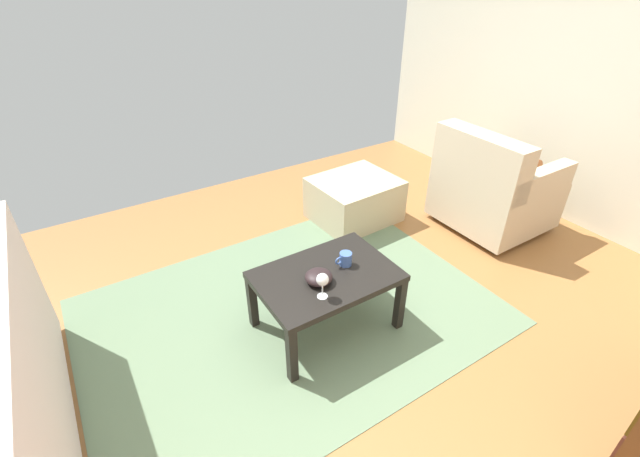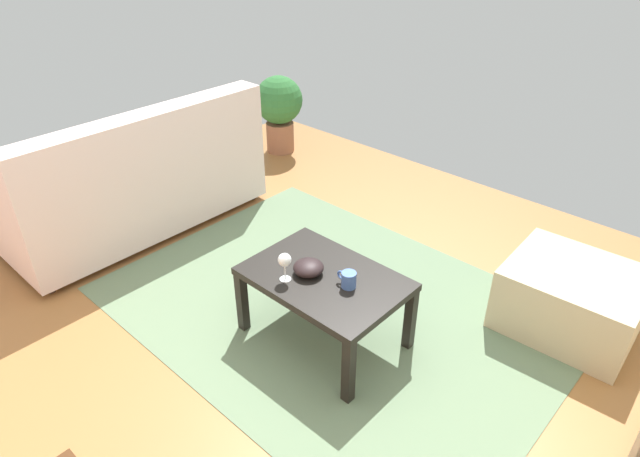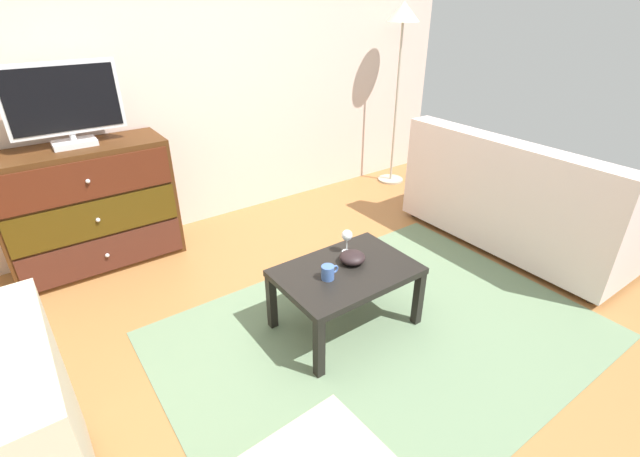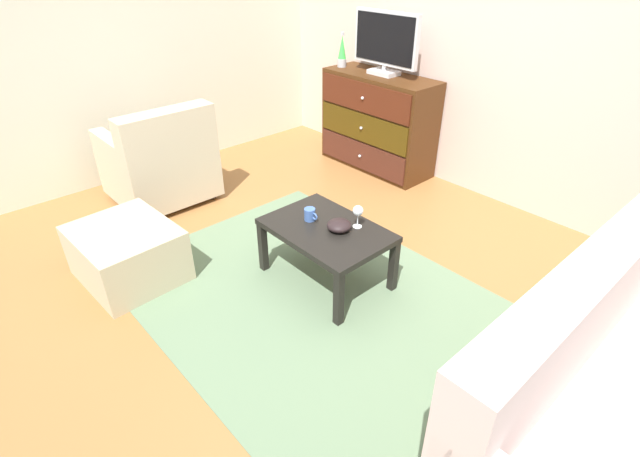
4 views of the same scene
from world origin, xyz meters
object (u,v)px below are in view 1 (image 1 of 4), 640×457
Objects in this scene: ottoman at (354,200)px; wine_glass at (323,280)px; mug at (345,259)px; armchair at (493,188)px; coffee_table at (326,281)px; bowl_decorative at (319,277)px.

wine_glass is at bearing 47.00° from ottoman.
armchair reaches higher than mug.
mug is at bearing -174.43° from coffee_table.
coffee_table is 0.13m from bowl_decorative.
bowl_decorative is 1.96m from armchair.
ottoman is (-1.03, -1.03, -0.26)m from bowl_decorative.
ottoman is (-0.80, -0.98, -0.27)m from mug.
armchair is (-1.94, -0.32, -0.09)m from bowl_decorative.
bowl_decorative is (-0.05, -0.12, -0.08)m from wine_glass.
wine_glass reaches higher than ottoman.
wine_glass is at bearing 32.19° from mug.
ottoman is at bearing -133.00° from wine_glass.
bowl_decorative is (0.22, 0.05, -0.01)m from mug.
coffee_table is 1.39m from ottoman.
bowl_decorative is (0.08, 0.04, 0.09)m from coffee_table.
coffee_table is 1.18× the size of ottoman.
bowl_decorative is at bearing 27.33° from coffee_table.
wine_glass is at bearing 51.20° from coffee_table.
ottoman is at bearing -129.23° from mug.
wine_glass reaches higher than bowl_decorative.
bowl_decorative is at bearing 45.26° from ottoman.
mug is 0.23m from bowl_decorative.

